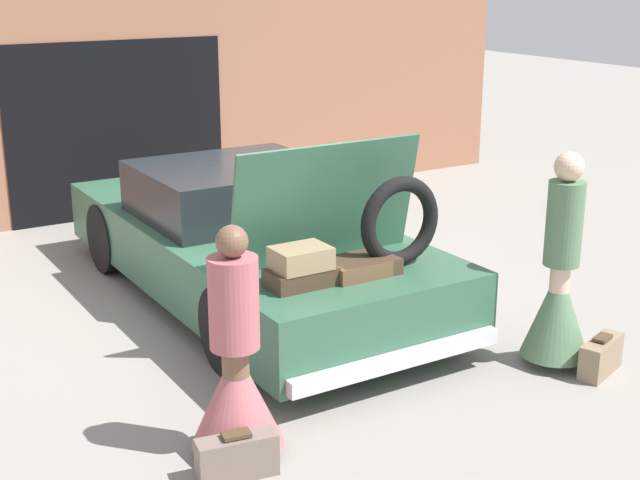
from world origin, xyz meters
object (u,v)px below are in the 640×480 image
car (248,240)px  person_right (559,290)px  suitcase_beside_left_person (237,457)px  suitcase_beside_right_person (601,356)px  person_left (236,376)px

car → person_right: car is taller
suitcase_beside_left_person → suitcase_beside_right_person: suitcase_beside_right_person is taller
person_left → suitcase_beside_right_person: size_ratio=2.98×
person_right → person_left: bearing=99.7°
person_left → person_right: person_right is taller
person_left → car: bearing=148.0°
person_left → person_right: 2.77m
person_right → suitcase_beside_right_person: size_ratio=3.31×
person_left → person_right: size_ratio=0.90×
car → suitcase_beside_left_person: car is taller
suitcase_beside_right_person → suitcase_beside_left_person: bearing=177.2°
car → suitcase_beside_right_person: 3.35m
car → person_right: (1.38, -2.62, 0.05)m
person_left → suitcase_beside_right_person: bearing=79.0°
person_right → suitcase_beside_right_person: person_right is taller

